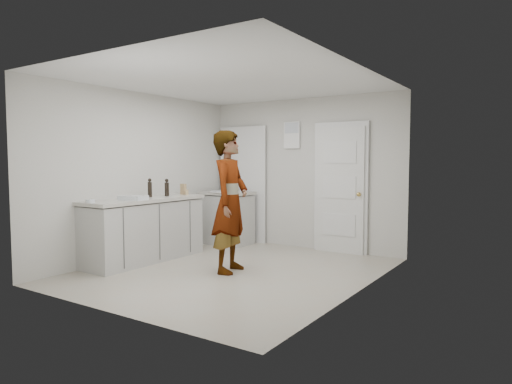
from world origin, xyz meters
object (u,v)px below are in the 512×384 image
Objects in this scene: person at (230,202)px; baking_dish at (133,198)px; cake_mix_box at (183,189)px; egg_bowl at (90,201)px; spice_jar at (187,192)px; oil_cruet_a at (167,188)px; oil_cruet_b at (150,188)px.

person is 1.40m from baking_dish.
baking_dish is at bearing -74.09° from cake_mix_box.
egg_bowl is at bearing -104.51° from baking_dish.
baking_dish is (-1.32, -0.48, 0.02)m from person.
spice_jar reaches higher than egg_bowl.
oil_cruet_a is (-1.40, 0.26, 0.12)m from person.
spice_jar is (-1.33, 0.63, 0.03)m from person.
spice_jar is at bearing 76.89° from oil_cruet_b.
person reaches higher than oil_cruet_b.
oil_cruet_b is at bearing 77.07° from person.
spice_jar is at bearing 79.24° from oil_cruet_a.
cake_mix_box is 1.73m from egg_bowl.
oil_cruet_a is at bearing -100.76° from spice_jar.
oil_cruet_a reaches higher than egg_bowl.
spice_jar is 1.70m from egg_bowl.
oil_cruet_b is (-0.08, -0.27, 0.01)m from oil_cruet_a.
cake_mix_box reaches higher than spice_jar.
baking_dish is at bearing 96.68° from person.
oil_cruet_b is 2.41× the size of egg_bowl.
person is 1.47m from spice_jar.
cake_mix_box is 0.64× the size of oil_cruet_a.
oil_cruet_a is at bearing 73.77° from oil_cruet_b.
person is at bearing -14.95° from cake_mix_box.
baking_dish is 3.32× the size of egg_bowl.
baking_dish is (0.16, -0.47, -0.11)m from oil_cruet_b.
oil_cruet_b is 0.51m from baking_dish.
egg_bowl is (-0.15, -0.58, -0.01)m from baking_dish.
oil_cruet_a is (-0.07, -0.37, 0.09)m from spice_jar.
egg_bowl is at bearing 112.54° from person.
cake_mix_box is 0.61× the size of oil_cruet_b.
oil_cruet_a is 0.75m from baking_dish.
oil_cruet_a is 2.31× the size of egg_bowl.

